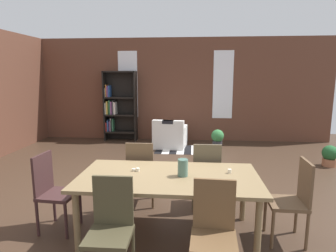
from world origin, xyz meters
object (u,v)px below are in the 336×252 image
armchair_white (170,137)px  potted_plant_corner (330,155)px  dining_chair_head_right (294,198)px  bookshelf_tall (118,106)px  dining_table (169,181)px  dining_chair_far_right (206,173)px  dining_chair_far_left (141,171)px  dining_chair_near_right (214,231)px  dining_chair_near_left (111,226)px  vase_on_table (183,168)px  dining_chair_head_left (53,189)px  potted_plant_by_shelf (217,137)px

armchair_white → potted_plant_corner: (3.43, -1.31, -0.05)m
dining_chair_head_right → bookshelf_tall: size_ratio=0.48×
dining_table → dining_chair_far_right: 0.91m
dining_chair_far_left → bookshelf_tall: size_ratio=0.48×
dining_chair_head_right → dining_chair_near_right: bearing=-140.8°
armchair_white → dining_chair_near_left: bearing=-91.7°
vase_on_table → potted_plant_corner: 4.18m
dining_chair_near_right → dining_chair_head_left: size_ratio=1.00×
vase_on_table → dining_chair_far_right: size_ratio=0.21×
dining_table → dining_chair_near_right: dining_chair_near_right is taller
dining_chair_head_right → potted_plant_by_shelf: size_ratio=2.09×
bookshelf_tall → potted_plant_corner: bookshelf_tall is taller
dining_chair_near_right → dining_table: bearing=121.5°
dining_chair_near_left → armchair_white: dining_chair_near_left is taller
dining_table → vase_on_table: (0.16, 0.00, 0.17)m
dining_chair_far_left → dining_chair_far_right: size_ratio=1.00×
dining_chair_far_left → dining_chair_head_right: bearing=-22.3°
dining_chair_head_right → armchair_white: size_ratio=1.07×
dining_chair_head_right → potted_plant_corner: (1.71, 2.90, -0.29)m
dining_chair_near_right → dining_chair_near_left: bearing=180.0°
dining_chair_head_left → potted_plant_corner: 5.37m
dining_chair_near_right → dining_chair_far_left: bearing=121.3°
vase_on_table → armchair_white: size_ratio=0.22×
dining_table → armchair_white: (-0.32, 4.21, -0.39)m
dining_chair_head_left → armchair_white: size_ratio=1.07×
dining_chair_near_right → dining_chair_far_left: 1.79m
dining_chair_head_right → potted_plant_by_shelf: 4.40m
dining_chair_far_right → potted_plant_corner: dining_chair_far_right is taller
dining_chair_near_right → dining_chair_head_left: (-1.87, 0.77, 0.00)m
potted_plant_by_shelf → dining_chair_far_right: bearing=-97.2°
dining_chair_far_right → bookshelf_tall: bearing=119.5°
bookshelf_tall → dining_chair_head_left: bearing=-84.5°
dining_chair_near_right → potted_plant_by_shelf: (0.45, 5.13, -0.27)m
dining_chair_near_left → dining_chair_head_left: 1.21m
vase_on_table → dining_chair_far_left: bearing=129.3°
dining_chair_head_left → potted_plant_corner: bearing=32.7°
dining_table → dining_chair_far_right: (0.47, 0.76, -0.15)m
dining_table → dining_chair_head_right: (1.41, -0.00, -0.15)m
dining_chair_head_left → potted_plant_by_shelf: bearing=61.9°
armchair_white → potted_plant_by_shelf: (1.24, 0.16, -0.04)m
dining_chair_near_left → dining_chair_head_left: bearing=140.7°
bookshelf_tall → dining_chair_near_right: bearing=-67.5°
dining_chair_far_right → armchair_white: dining_chair_far_right is taller
dining_table → dining_chair_near_left: 0.91m
vase_on_table → dining_chair_head_right: size_ratio=0.21×
dining_table → dining_chair_far_right: bearing=58.6°
bookshelf_tall → potted_plant_by_shelf: size_ratio=4.35×
vase_on_table → dining_chair_near_left: bearing=-129.4°
dining_table → dining_chair_head_left: dining_chair_head_left is taller
dining_chair_near_right → dining_chair_head_right: 1.21m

